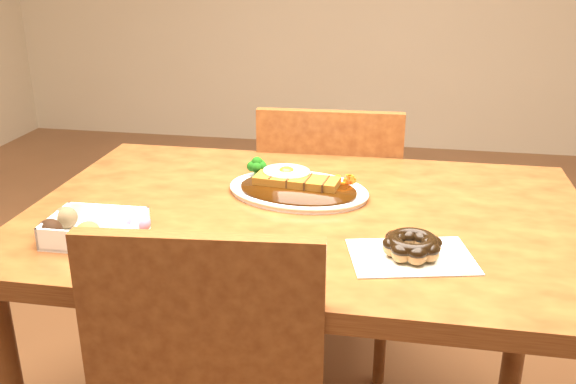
% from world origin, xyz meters
% --- Properties ---
extents(table, '(1.20, 0.80, 0.75)m').
position_xyz_m(table, '(0.00, 0.00, 0.65)').
color(table, '#552511').
rests_on(table, ground).
extents(chair_far, '(0.44, 0.44, 0.87)m').
position_xyz_m(chair_far, '(-0.01, 0.53, 0.48)').
color(chair_far, '#552511').
rests_on(chair_far, ground).
extents(katsu_curry_plate, '(0.36, 0.28, 0.06)m').
position_xyz_m(katsu_curry_plate, '(-0.04, 0.10, 0.77)').
color(katsu_curry_plate, white).
rests_on(katsu_curry_plate, table).
extents(donut_box, '(0.20, 0.14, 0.05)m').
position_xyz_m(donut_box, '(-0.38, -0.22, 0.77)').
color(donut_box, white).
rests_on(donut_box, table).
extents(pon_de_ring, '(0.25, 0.20, 0.04)m').
position_xyz_m(pon_de_ring, '(0.22, -0.18, 0.77)').
color(pon_de_ring, silver).
rests_on(pon_de_ring, table).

